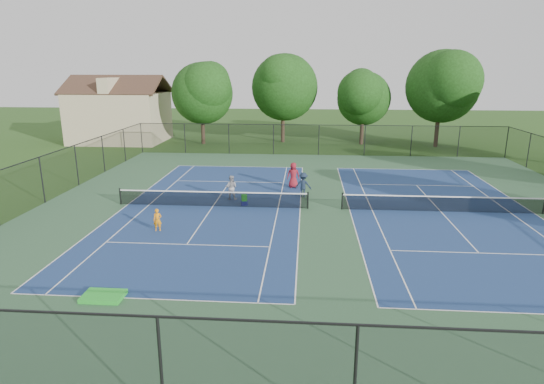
# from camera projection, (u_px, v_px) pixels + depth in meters

# --- Properties ---
(ground) EXTENTS (140.00, 140.00, 0.00)m
(ground) POSITION_uv_depth(u_px,v_px,m) (325.00, 209.00, 28.03)
(ground) COLOR #234716
(ground) RESTS_ON ground
(court_pad) EXTENTS (36.00, 36.00, 0.01)m
(court_pad) POSITION_uv_depth(u_px,v_px,m) (325.00, 209.00, 28.03)
(court_pad) COLOR #305532
(court_pad) RESTS_ON ground
(tennis_court_left) EXTENTS (12.00, 23.83, 1.07)m
(tennis_court_left) POSITION_uv_depth(u_px,v_px,m) (213.00, 205.00, 28.52)
(tennis_court_left) COLOR navy
(tennis_court_left) RESTS_ON ground
(tennis_court_right) EXTENTS (12.00, 23.83, 1.07)m
(tennis_court_right) POSITION_uv_depth(u_px,v_px,m) (441.00, 210.00, 27.49)
(tennis_court_right) COLOR navy
(tennis_court_right) RESTS_ON ground
(perimeter_fence) EXTENTS (36.08, 36.08, 3.02)m
(perimeter_fence) POSITION_uv_depth(u_px,v_px,m) (326.00, 184.00, 27.61)
(perimeter_fence) COLOR black
(perimeter_fence) RESTS_ON ground
(tree_back_a) EXTENTS (6.80, 6.80, 9.15)m
(tree_back_a) POSITION_uv_depth(u_px,v_px,m) (201.00, 90.00, 50.47)
(tree_back_a) COLOR #2D2116
(tree_back_a) RESTS_ON ground
(tree_back_b) EXTENTS (7.60, 7.60, 10.03)m
(tree_back_b) POSITION_uv_depth(u_px,v_px,m) (283.00, 84.00, 51.58)
(tree_back_b) COLOR #2D2116
(tree_back_b) RESTS_ON ground
(tree_back_c) EXTENTS (6.00, 6.00, 8.40)m
(tree_back_c) POSITION_uv_depth(u_px,v_px,m) (364.00, 95.00, 50.25)
(tree_back_c) COLOR #2D2116
(tree_back_c) RESTS_ON ground
(tree_back_d) EXTENTS (7.80, 7.80, 10.37)m
(tree_back_d) POSITION_uv_depth(u_px,v_px,m) (441.00, 83.00, 48.34)
(tree_back_d) COLOR #2D2116
(tree_back_d) RESTS_ON ground
(clapboard_house) EXTENTS (10.80, 8.10, 7.65)m
(clapboard_house) POSITION_uv_depth(u_px,v_px,m) (120.00, 115.00, 52.95)
(clapboard_house) COLOR tan
(clapboard_house) RESTS_ON ground
(child_player) EXTENTS (0.50, 0.39, 1.22)m
(child_player) POSITION_uv_depth(u_px,v_px,m) (157.00, 220.00, 24.15)
(child_player) COLOR orange
(child_player) RESTS_ON ground
(instructor) EXTENTS (0.84, 0.68, 1.62)m
(instructor) POSITION_uv_depth(u_px,v_px,m) (231.00, 187.00, 29.91)
(instructor) COLOR #98979A
(instructor) RESTS_ON ground
(bystander_b) EXTENTS (1.18, 0.80, 1.69)m
(bystander_b) POSITION_uv_depth(u_px,v_px,m) (303.00, 185.00, 30.42)
(bystander_b) COLOR #192538
(bystander_b) RESTS_ON ground
(bystander_c) EXTENTS (0.98, 0.71, 1.85)m
(bystander_c) POSITION_uv_depth(u_px,v_px,m) (293.00, 175.00, 32.83)
(bystander_c) COLOR maroon
(bystander_c) RESTS_ON ground
(ball_crate) EXTENTS (0.46, 0.40, 0.29)m
(ball_crate) POSITION_uv_depth(u_px,v_px,m) (244.00, 203.00, 28.77)
(ball_crate) COLOR navy
(ball_crate) RESTS_ON ground
(ball_hopper) EXTENTS (0.40, 0.36, 0.42)m
(ball_hopper) POSITION_uv_depth(u_px,v_px,m) (244.00, 198.00, 28.68)
(ball_hopper) COLOR green
(ball_hopper) RESTS_ON ball_crate
(green_tarp) EXTENTS (1.53, 1.00, 0.17)m
(green_tarp) POSITION_uv_depth(u_px,v_px,m) (103.00, 296.00, 17.17)
(green_tarp) COLOR green
(green_tarp) RESTS_ON ground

